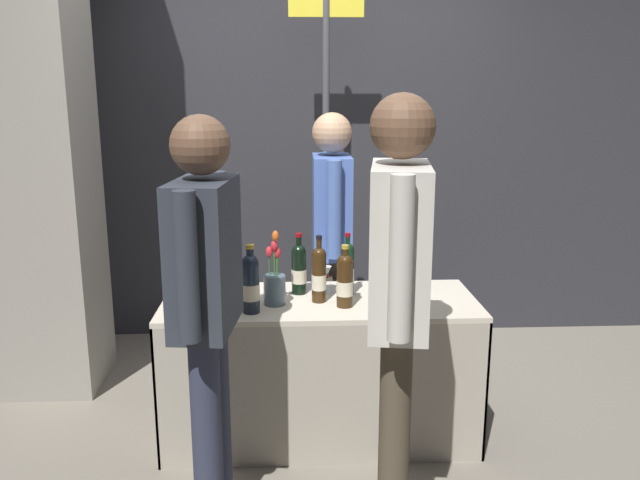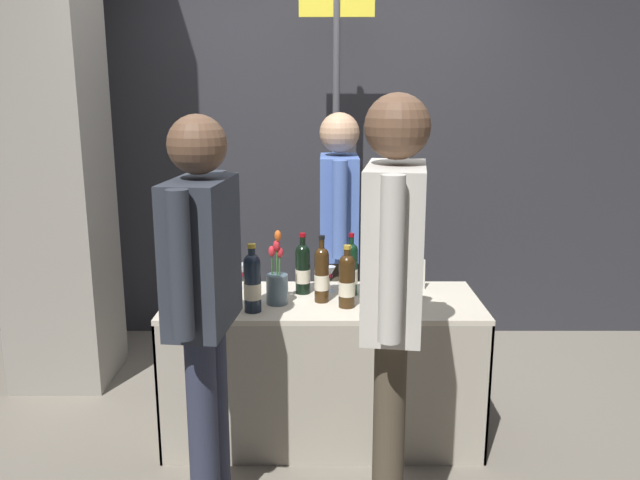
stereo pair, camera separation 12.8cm
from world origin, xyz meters
TOP-DOWN VIEW (x-y plane):
  - ground_plane at (0.00, 0.00)m, footprint 12.00×12.00m
  - back_partition at (0.00, 1.51)m, footprint 7.57×0.12m
  - concrete_pillar at (-1.55, 0.68)m, footprint 0.54×0.54m
  - tasting_table at (0.00, 0.00)m, footprint 1.54×0.61m
  - featured_wine_bottle at (0.11, -0.11)m, footprint 0.08×0.08m
  - display_bottle_0 at (0.14, 0.08)m, footprint 0.07×0.07m
  - display_bottle_1 at (0.42, 0.05)m, footprint 0.07×0.07m
  - display_bottle_2 at (-0.01, -0.03)m, footprint 0.07×0.07m
  - display_bottle_3 at (-0.52, -0.20)m, footprint 0.07×0.07m
  - display_bottle_4 at (-0.33, -0.18)m, footprint 0.08×0.08m
  - display_bottle_5 at (-0.10, 0.10)m, footprint 0.08×0.08m
  - wine_glass_near_vendor at (-0.40, 0.18)m, footprint 0.08×0.08m
  - wine_glass_mid at (0.39, -0.05)m, footprint 0.07×0.07m
  - wine_glass_near_taster at (0.03, 0.13)m, footprint 0.07×0.07m
  - flower_vase at (-0.22, -0.06)m, footprint 0.10×0.10m
  - brochure_stand at (0.45, 0.16)m, footprint 0.16×0.03m
  - vendor_presenter at (0.09, 0.56)m, footprint 0.22×0.55m
  - taster_foreground_right at (0.26, -0.73)m, footprint 0.28×0.63m
  - taster_foreground_left at (-0.47, -0.62)m, footprint 0.25×0.59m
  - booth_signpost at (0.09, 1.04)m, footprint 0.45×0.04m

SIDE VIEW (x-z plane):
  - ground_plane at x=0.00m, z-range 0.00..0.00m
  - tasting_table at x=0.00m, z-range 0.13..0.85m
  - brochure_stand at x=0.45m, z-range 0.72..0.88m
  - wine_glass_near_vendor at x=-0.40m, z-range 0.75..0.88m
  - wine_glass_near_taster at x=0.03m, z-range 0.75..0.88m
  - wine_glass_mid at x=0.39m, z-range 0.75..0.89m
  - flower_vase at x=-0.22m, z-range 0.64..1.00m
  - display_bottle_5 at x=-0.10m, z-range 0.70..1.01m
  - featured_wine_bottle at x=0.11m, z-range 0.70..1.00m
  - display_bottle_0 at x=0.14m, z-range 0.70..1.02m
  - display_bottle_2 at x=-0.01m, z-range 0.70..1.03m
  - display_bottle_3 at x=-0.52m, z-range 0.69..1.04m
  - display_bottle_1 at x=0.42m, z-range 0.69..1.04m
  - display_bottle_4 at x=-0.33m, z-range 0.70..1.03m
  - vendor_presenter at x=0.09m, z-range 0.15..1.76m
  - taster_foreground_left at x=-0.47m, z-range 0.17..1.81m
  - taster_foreground_right at x=0.26m, z-range 0.19..1.91m
  - back_partition at x=0.00m, z-range 0.00..2.76m
  - booth_signpost at x=0.09m, z-range 0.23..2.59m
  - concrete_pillar at x=-1.55m, z-range 0.00..3.54m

